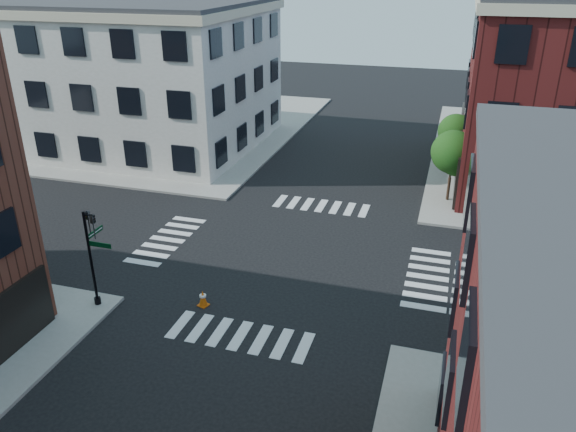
% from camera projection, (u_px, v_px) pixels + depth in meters
% --- Properties ---
extents(ground, '(120.00, 120.00, 0.00)m').
position_uv_depth(ground, '(289.00, 257.00, 29.01)').
color(ground, black).
rests_on(ground, ground).
extents(sidewalk_nw, '(30.00, 30.00, 0.15)m').
position_uv_depth(sidewalk_nw, '(140.00, 123.00, 52.82)').
color(sidewalk_nw, gray).
rests_on(sidewalk_nw, ground).
extents(building_nw, '(22.00, 16.00, 11.00)m').
position_uv_depth(building_nw, '(123.00, 75.00, 45.69)').
color(building_nw, beige).
rests_on(building_nw, ground).
extents(tree_near, '(2.69, 2.69, 4.49)m').
position_uv_depth(tree_near, '(454.00, 154.00, 34.41)').
color(tree_near, black).
rests_on(tree_near, ground).
extents(tree_far, '(2.43, 2.43, 4.07)m').
position_uv_depth(tree_far, '(456.00, 133.00, 39.76)').
color(tree_far, black).
rests_on(tree_far, ground).
extents(signal_pole, '(1.29, 1.24, 4.60)m').
position_uv_depth(signal_pole, '(92.00, 248.00, 23.78)').
color(signal_pole, black).
rests_on(signal_pole, ground).
extents(traffic_cone, '(0.53, 0.53, 0.78)m').
position_uv_depth(traffic_cone, '(203.00, 298.00, 24.78)').
color(traffic_cone, '#CB5309').
rests_on(traffic_cone, ground).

